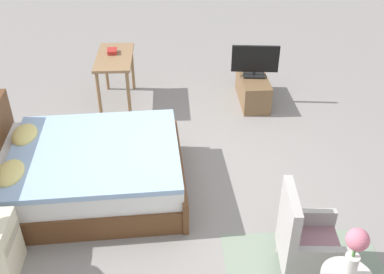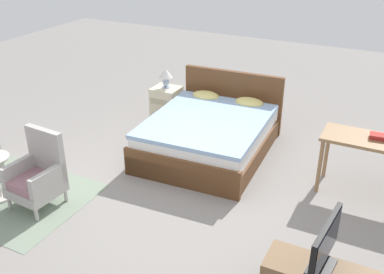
# 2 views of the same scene
# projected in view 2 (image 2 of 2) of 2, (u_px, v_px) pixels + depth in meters

# --- Properties ---
(ground_plane) EXTENTS (16.00, 16.00, 0.00)m
(ground_plane) POSITION_uv_depth(u_px,v_px,m) (181.00, 190.00, 5.74)
(ground_plane) COLOR gray
(floor_rug) EXTENTS (2.10, 1.50, 0.01)m
(floor_rug) POSITION_uv_depth(u_px,v_px,m) (7.00, 193.00, 5.67)
(floor_rug) COLOR gray
(floor_rug) RESTS_ON ground_plane
(bed) EXTENTS (1.73, 2.16, 0.96)m
(bed) POSITION_uv_depth(u_px,v_px,m) (211.00, 133.00, 6.56)
(bed) COLOR brown
(bed) RESTS_ON ground_plane
(armchair_by_window_right) EXTENTS (0.58, 0.58, 0.92)m
(armchair_by_window_right) POSITION_uv_depth(u_px,v_px,m) (38.00, 176.00, 5.33)
(armchair_by_window_right) COLOR #ADA8A3
(armchair_by_window_right) RESTS_ON floor_rug
(nightstand) EXTENTS (0.44, 0.41, 0.60)m
(nightstand) POSITION_uv_depth(u_px,v_px,m) (167.00, 105.00, 7.56)
(nightstand) COLOR beige
(nightstand) RESTS_ON ground_plane
(table_lamp) EXTENTS (0.22, 0.22, 0.33)m
(table_lamp) POSITION_uv_depth(u_px,v_px,m) (166.00, 75.00, 7.33)
(table_lamp) COLOR #9EADC6
(table_lamp) RESTS_ON nightstand
(tv_flatscreen) EXTENTS (0.23, 0.70, 0.49)m
(tv_flatscreen) POSITION_uv_depth(u_px,v_px,m) (325.00, 246.00, 3.77)
(tv_flatscreen) COLOR black
(tv_flatscreen) RESTS_ON tv_stand
(vanity_desk) EXTENTS (1.04, 0.52, 0.77)m
(vanity_desk) POSITION_uv_depth(u_px,v_px,m) (366.00, 147.00, 5.41)
(vanity_desk) COLOR #8E6B47
(vanity_desk) RESTS_ON ground_plane
(book_stack) EXTENTS (0.20, 0.16, 0.06)m
(book_stack) POSITION_uv_depth(u_px,v_px,m) (378.00, 136.00, 5.33)
(book_stack) COLOR #AD2823
(book_stack) RESTS_ON vanity_desk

